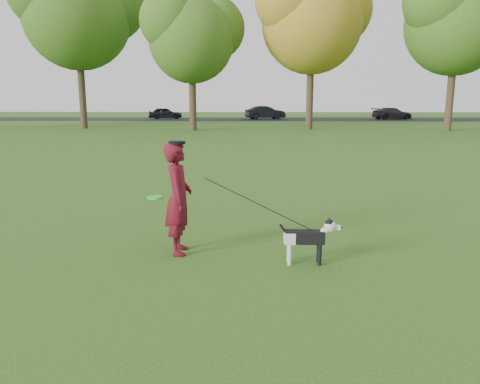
{
  "coord_description": "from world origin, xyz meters",
  "views": [
    {
      "loc": [
        -0.19,
        -6.54,
        2.35
      ],
      "look_at": [
        -0.32,
        0.21,
        0.95
      ],
      "focal_mm": 35.0,
      "sensor_mm": 36.0,
      "label": 1
    }
  ],
  "objects_px": {
    "car_left": "(165,113)",
    "dog": "(309,236)",
    "car_mid": "(265,113)",
    "car_right": "(392,113)",
    "man": "(178,199)"
  },
  "relations": [
    {
      "from": "man",
      "to": "car_mid",
      "type": "relative_size",
      "value": 0.44
    },
    {
      "from": "man",
      "to": "car_mid",
      "type": "height_order",
      "value": "man"
    },
    {
      "from": "car_left",
      "to": "man",
      "type": "bearing_deg",
      "value": 177.49
    },
    {
      "from": "man",
      "to": "car_right",
      "type": "xyz_separation_m",
      "value": [
        15.05,
        39.77,
        -0.26
      ]
    },
    {
      "from": "car_mid",
      "to": "car_right",
      "type": "bearing_deg",
      "value": -106.82
    },
    {
      "from": "man",
      "to": "car_left",
      "type": "bearing_deg",
      "value": 6.2
    },
    {
      "from": "dog",
      "to": "car_left",
      "type": "distance_m",
      "value": 41.24
    },
    {
      "from": "car_left",
      "to": "car_mid",
      "type": "distance_m",
      "value": 9.86
    },
    {
      "from": "car_left",
      "to": "car_right",
      "type": "xyz_separation_m",
      "value": [
        22.28,
        0.0,
        0.0
      ]
    },
    {
      "from": "car_left",
      "to": "car_right",
      "type": "distance_m",
      "value": 22.28
    },
    {
      "from": "man",
      "to": "car_left",
      "type": "height_order",
      "value": "man"
    },
    {
      "from": "man",
      "to": "car_right",
      "type": "bearing_deg",
      "value": -24.84
    },
    {
      "from": "car_left",
      "to": "dog",
      "type": "bearing_deg",
      "value": 179.98
    },
    {
      "from": "dog",
      "to": "car_right",
      "type": "bearing_deg",
      "value": 71.89
    },
    {
      "from": "dog",
      "to": "car_right",
      "type": "height_order",
      "value": "car_right"
    }
  ]
}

